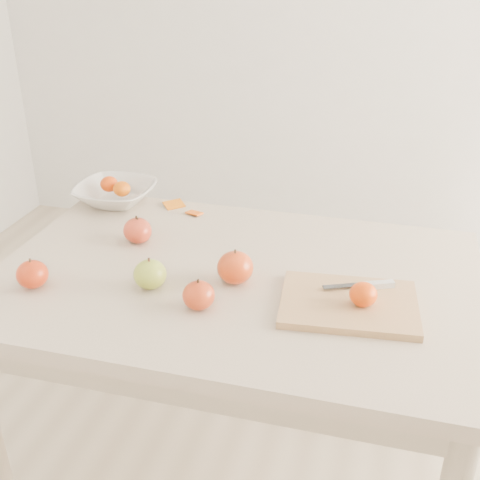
# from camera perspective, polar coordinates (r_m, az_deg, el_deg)

# --- Properties ---
(table) EXTENTS (1.20, 0.80, 0.75)m
(table) POSITION_cam_1_polar(r_m,az_deg,el_deg) (1.55, -0.48, -6.38)
(table) COLOR beige
(table) RESTS_ON ground
(cutting_board) EXTENTS (0.33, 0.25, 0.02)m
(cutting_board) POSITION_cam_1_polar(r_m,az_deg,el_deg) (1.39, 10.27, -5.98)
(cutting_board) COLOR tan
(cutting_board) RESTS_ON table
(board_tangerine) EXTENTS (0.06, 0.06, 0.05)m
(board_tangerine) POSITION_cam_1_polar(r_m,az_deg,el_deg) (1.36, 11.61, -5.07)
(board_tangerine) COLOR #D24007
(board_tangerine) RESTS_ON cutting_board
(fruit_bowl) EXTENTS (0.24, 0.24, 0.06)m
(fruit_bowl) POSITION_cam_1_polar(r_m,az_deg,el_deg) (1.93, -11.69, 4.33)
(fruit_bowl) COLOR silver
(fruit_bowl) RESTS_ON table
(bowl_tangerine_near) EXTENTS (0.06, 0.06, 0.05)m
(bowl_tangerine_near) POSITION_cam_1_polar(r_m,az_deg,el_deg) (1.94, -12.31, 5.22)
(bowl_tangerine_near) COLOR #E14907
(bowl_tangerine_near) RESTS_ON fruit_bowl
(bowl_tangerine_far) EXTENTS (0.05, 0.05, 0.05)m
(bowl_tangerine_far) POSITION_cam_1_polar(r_m,az_deg,el_deg) (1.90, -11.14, 4.79)
(bowl_tangerine_far) COLOR #D24D07
(bowl_tangerine_far) RESTS_ON fruit_bowl
(orange_peel_a) EXTENTS (0.07, 0.07, 0.01)m
(orange_peel_a) POSITION_cam_1_polar(r_m,az_deg,el_deg) (1.88, -6.27, 3.25)
(orange_peel_a) COLOR orange
(orange_peel_a) RESTS_ON table
(orange_peel_b) EXTENTS (0.05, 0.05, 0.01)m
(orange_peel_b) POSITION_cam_1_polar(r_m,az_deg,el_deg) (1.82, -4.36, 2.51)
(orange_peel_b) COLOR #DE580F
(orange_peel_b) RESTS_ON table
(paring_knife) EXTENTS (0.16, 0.08, 0.01)m
(paring_knife) POSITION_cam_1_polar(r_m,az_deg,el_deg) (1.44, 12.45, -4.18)
(paring_knife) COLOR silver
(paring_knife) RESTS_ON cutting_board
(apple_green) EXTENTS (0.08, 0.08, 0.07)m
(apple_green) POSITION_cam_1_polar(r_m,az_deg,el_deg) (1.44, -8.53, -3.23)
(apple_green) COLOR olive
(apple_green) RESTS_ON table
(apple_red_d) EXTENTS (0.08, 0.08, 0.07)m
(apple_red_d) POSITION_cam_1_polar(r_m,az_deg,el_deg) (1.51, -19.10, -3.08)
(apple_red_d) COLOR #930B07
(apple_red_d) RESTS_ON table
(apple_red_c) EXTENTS (0.07, 0.07, 0.07)m
(apple_red_c) POSITION_cam_1_polar(r_m,az_deg,el_deg) (1.36, -3.95, -5.25)
(apple_red_c) COLOR maroon
(apple_red_c) RESTS_ON table
(apple_red_e) EXTENTS (0.09, 0.09, 0.08)m
(apple_red_e) POSITION_cam_1_polar(r_m,az_deg,el_deg) (1.45, -0.46, -2.61)
(apple_red_e) COLOR maroon
(apple_red_e) RESTS_ON table
(apple_red_a) EXTENTS (0.08, 0.08, 0.07)m
(apple_red_a) POSITION_cam_1_polar(r_m,az_deg,el_deg) (1.66, -9.71, 0.92)
(apple_red_a) COLOR maroon
(apple_red_a) RESTS_ON table
(apple_red_b) EXTENTS (0.07, 0.07, 0.07)m
(apple_red_b) POSITION_cam_1_polar(r_m,az_deg,el_deg) (1.66, -9.61, 0.81)
(apple_red_b) COLOR maroon
(apple_red_b) RESTS_ON table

